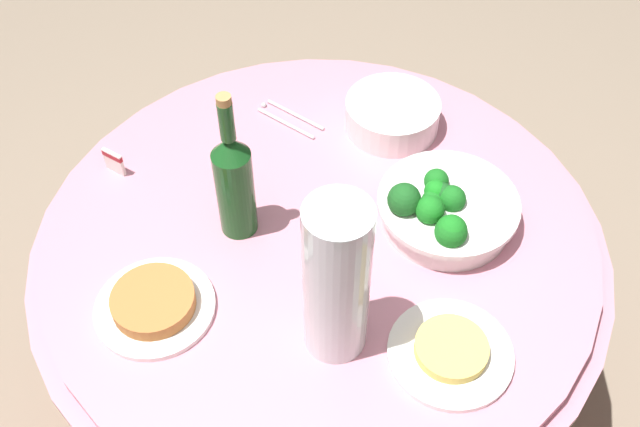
{
  "coord_description": "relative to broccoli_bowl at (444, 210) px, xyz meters",
  "views": [
    {
      "loc": [
        -0.12,
        0.93,
        1.88
      ],
      "look_at": [
        0.0,
        0.0,
        0.79
      ],
      "focal_mm": 41.49,
      "sensor_mm": 36.0,
      "label": 1
    }
  ],
  "objects": [
    {
      "name": "label_placard_front",
      "position": [
        0.69,
        -0.06,
        -0.01
      ],
      "size": [
        0.05,
        0.03,
        0.05
      ],
      "color": "white",
      "rests_on": "buffet_table"
    },
    {
      "name": "broccoli_bowl",
      "position": [
        0.0,
        0.0,
        0.0
      ],
      "size": [
        0.28,
        0.28,
        0.12
      ],
      "color": "white",
      "rests_on": "buffet_table"
    },
    {
      "name": "buffet_table",
      "position": [
        0.24,
        0.05,
        -0.41
      ],
      "size": [
        1.16,
        1.16,
        0.74
      ],
      "color": "maroon",
      "rests_on": "ground_plane"
    },
    {
      "name": "ground_plane",
      "position": [
        0.24,
        0.05,
        -0.78
      ],
      "size": [
        6.0,
        6.0,
        0.0
      ],
      "primitive_type": "plane",
      "color": "gray"
    },
    {
      "name": "decorative_fruit_vase",
      "position": [
        0.18,
        0.29,
        0.11
      ],
      "size": [
        0.11,
        0.11,
        0.34
      ],
      "color": "silver",
      "rests_on": "buffet_table"
    },
    {
      "name": "food_plate_noodles",
      "position": [
        -0.02,
        0.3,
        -0.03
      ],
      "size": [
        0.22,
        0.22,
        0.03
      ],
      "color": "white",
      "rests_on": "buffet_table"
    },
    {
      "name": "food_plate_peanuts",
      "position": [
        0.51,
        0.27,
        -0.03
      ],
      "size": [
        0.22,
        0.22,
        0.04
      ],
      "color": "white",
      "rests_on": "buffet_table"
    },
    {
      "name": "serving_tongs",
      "position": [
        0.36,
        -0.27,
        -0.04
      ],
      "size": [
        0.16,
        0.12,
        0.01
      ],
      "color": "silver",
      "rests_on": "buffet_table"
    },
    {
      "name": "wine_bottle",
      "position": [
        0.4,
        0.06,
        0.09
      ],
      "size": [
        0.07,
        0.07,
        0.34
      ],
      "color": "#174D1D",
      "rests_on": "buffet_table"
    },
    {
      "name": "plate_stack",
      "position": [
        0.12,
        -0.27,
        -0.01
      ],
      "size": [
        0.21,
        0.21,
        0.07
      ],
      "color": "white",
      "rests_on": "buffet_table"
    }
  ]
}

